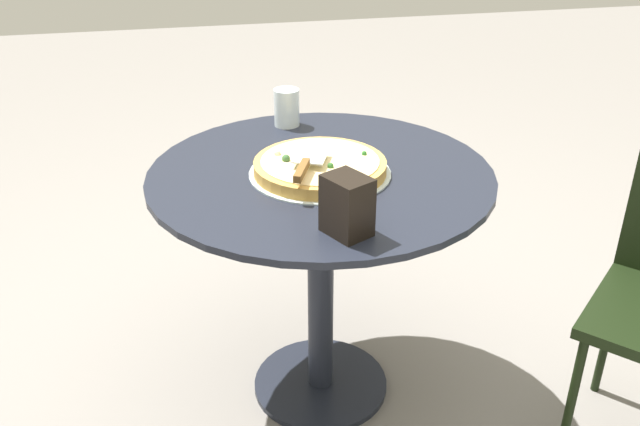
{
  "coord_description": "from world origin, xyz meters",
  "views": [
    {
      "loc": [
        -1.59,
        0.34,
        1.45
      ],
      "look_at": [
        -0.02,
        0.01,
        0.61
      ],
      "focal_mm": 38.65,
      "sensor_mm": 36.0,
      "label": 1
    }
  ],
  "objects_px": {
    "pizza_server": "(306,163)",
    "drinking_cup": "(287,108)",
    "napkin_dispenser": "(347,206)",
    "patio_table": "(321,228)",
    "pizza_on_tray": "(320,167)"
  },
  "relations": [
    {
      "from": "pizza_server",
      "to": "drinking_cup",
      "type": "bearing_deg",
      "value": -3.35
    },
    {
      "from": "patio_table",
      "to": "pizza_server",
      "type": "xyz_separation_m",
      "value": [
        -0.08,
        0.05,
        0.23
      ]
    },
    {
      "from": "napkin_dispenser",
      "to": "patio_table",
      "type": "bearing_deg",
      "value": -29.84
    },
    {
      "from": "pizza_server",
      "to": "drinking_cup",
      "type": "relative_size",
      "value": 1.91
    },
    {
      "from": "patio_table",
      "to": "drinking_cup",
      "type": "bearing_deg",
      "value": 4.63
    },
    {
      "from": "pizza_on_tray",
      "to": "pizza_server",
      "type": "distance_m",
      "value": 0.09
    },
    {
      "from": "pizza_on_tray",
      "to": "napkin_dispenser",
      "type": "relative_size",
      "value": 2.75
    },
    {
      "from": "drinking_cup",
      "to": "pizza_server",
      "type": "bearing_deg",
      "value": 176.65
    },
    {
      "from": "patio_table",
      "to": "pizza_on_tray",
      "type": "height_order",
      "value": "pizza_on_tray"
    },
    {
      "from": "patio_table",
      "to": "pizza_on_tray",
      "type": "relative_size",
      "value": 2.46
    },
    {
      "from": "drinking_cup",
      "to": "napkin_dispenser",
      "type": "distance_m",
      "value": 0.68
    },
    {
      "from": "pizza_on_tray",
      "to": "pizza_server",
      "type": "height_order",
      "value": "pizza_server"
    },
    {
      "from": "pizza_on_tray",
      "to": "pizza_server",
      "type": "bearing_deg",
      "value": 141.7
    },
    {
      "from": "pizza_on_tray",
      "to": "drinking_cup",
      "type": "distance_m",
      "value": 0.37
    },
    {
      "from": "patio_table",
      "to": "napkin_dispenser",
      "type": "xyz_separation_m",
      "value": [
        -0.33,
        0.01,
        0.23
      ]
    }
  ]
}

